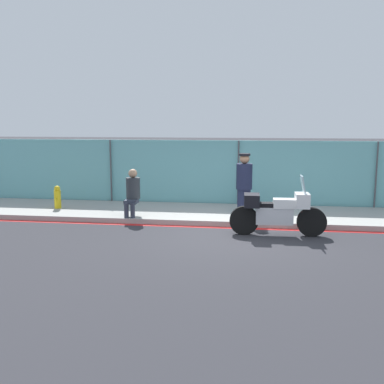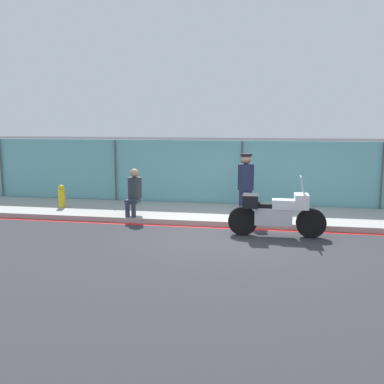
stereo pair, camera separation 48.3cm
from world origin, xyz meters
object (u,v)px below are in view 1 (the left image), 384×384
officer_standing (244,184)px  fire_hydrant (57,197)px  motorcycle (277,211)px  person_seated_on_curb (133,190)px

officer_standing → fire_hydrant: 5.50m
fire_hydrant → motorcycle: bearing=-15.8°
person_seated_on_curb → fire_hydrant: person_seated_on_curb is taller
person_seated_on_curb → motorcycle: bearing=-16.5°
fire_hydrant → officer_standing: bearing=-0.8°
motorcycle → fire_hydrant: 6.55m
motorcycle → person_seated_on_curb: motorcycle is taller
officer_standing → person_seated_on_curb: 3.07m
motorcycle → person_seated_on_curb: bearing=161.9°
motorcycle → fire_hydrant: bearing=162.6°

